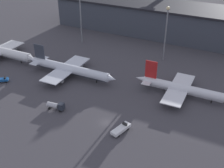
# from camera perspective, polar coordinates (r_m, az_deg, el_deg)

# --- Properties ---
(ground) EXTENTS (600.00, 600.00, 0.00)m
(ground) POSITION_cam_1_polar(r_m,az_deg,el_deg) (101.65, -1.23, -7.84)
(ground) COLOR #423F44
(terminal_building) EXTENTS (161.92, 31.70, 18.79)m
(terminal_building) POSITION_cam_1_polar(r_m,az_deg,el_deg) (179.29, 13.99, 12.12)
(terminal_building) COLOR #3D424C
(terminal_building) RESTS_ON ground
(airplane_0) EXTENTS (47.09, 30.78, 14.75)m
(airplane_0) POSITION_cam_1_polar(r_m,az_deg,el_deg) (158.19, -21.87, 6.20)
(airplane_0) COLOR white
(airplane_0) RESTS_ON ground
(airplane_1) EXTENTS (47.64, 29.12, 12.77)m
(airplane_1) POSITION_cam_1_polar(r_m,az_deg,el_deg) (130.87, -8.72, 3.02)
(airplane_1) COLOR silver
(airplane_1) RESTS_ON ground
(airplane_2) EXTENTS (40.80, 27.19, 12.87)m
(airplane_2) POSITION_cam_1_polar(r_m,az_deg,el_deg) (118.21, 13.97, -0.93)
(airplane_2) COLOR silver
(airplane_2) RESTS_ON ground
(service_vehicle_2) EXTENTS (4.56, 8.37, 2.66)m
(service_vehicle_2) POSITION_cam_1_polar(r_m,az_deg,el_deg) (96.93, 1.85, -9.10)
(service_vehicle_2) COLOR white
(service_vehicle_2) RESTS_ON ground
(service_vehicle_3) EXTENTS (5.50, 4.95, 2.54)m
(service_vehicle_3) POSITION_cam_1_polar(r_m,az_deg,el_deg) (134.61, -21.33, 0.83)
(service_vehicle_3) COLOR #195199
(service_vehicle_3) RESTS_ON ground
(service_vehicle_4) EXTENTS (7.23, 2.96, 3.21)m
(service_vehicle_4) POSITION_cam_1_polar(r_m,az_deg,el_deg) (109.22, -11.30, -4.35)
(service_vehicle_4) COLOR #282D38
(service_vehicle_4) RESTS_ON ground
(lamp_post_0) EXTENTS (1.80, 1.80, 27.25)m
(lamp_post_0) POSITION_cam_1_polar(r_m,az_deg,el_deg) (163.21, -6.43, 13.88)
(lamp_post_0) COLOR slate
(lamp_post_0) RESTS_ON ground
(lamp_post_1) EXTENTS (1.80, 1.80, 27.74)m
(lamp_post_1) POSITION_cam_1_polar(r_m,az_deg,el_deg) (142.73, 10.96, 11.22)
(lamp_post_1) COLOR slate
(lamp_post_1) RESTS_ON ground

